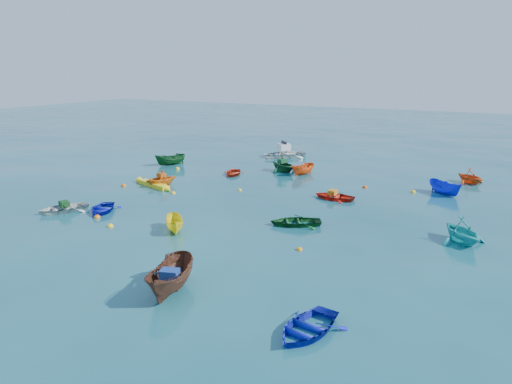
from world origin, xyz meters
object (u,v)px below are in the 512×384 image
at_px(dinghy_white_near, 63,211).
at_px(motorboat_white, 284,157).
at_px(kayak_yellow, 154,187).
at_px(dinghy_blue_se, 307,333).
at_px(dinghy_blue_sw, 102,212).

height_order(dinghy_white_near, motorboat_white, motorboat_white).
bearing_deg(kayak_yellow, dinghy_blue_se, -108.45).
relative_size(dinghy_blue_sw, dinghy_blue_se, 0.91).
height_order(dinghy_blue_se, motorboat_white, motorboat_white).
distance_m(dinghy_blue_se, motorboat_white, 33.07).
bearing_deg(motorboat_white, dinghy_white_near, -55.33).
relative_size(dinghy_white_near, motorboat_white, 0.70).
bearing_deg(dinghy_blue_sw, kayak_yellow, 74.00).
xyz_separation_m(dinghy_white_near, dinghy_blue_se, (18.64, -6.43, 0.00)).
bearing_deg(motorboat_white, kayak_yellow, -57.27).
height_order(dinghy_blue_sw, dinghy_white_near, dinghy_white_near).
height_order(dinghy_blue_sw, motorboat_white, motorboat_white).
bearing_deg(kayak_yellow, dinghy_white_near, -166.35).
xyz_separation_m(dinghy_blue_sw, dinghy_white_near, (-2.16, -1.08, 0.00)).
bearing_deg(dinghy_blue_sw, motorboat_white, 57.41).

